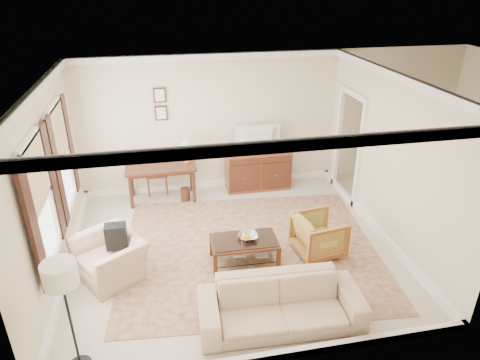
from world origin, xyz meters
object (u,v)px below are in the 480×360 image
object	(u,v)px
writing_desk	(161,170)
tv	(259,131)
sideboard	(258,170)
sofa	(281,298)
striped_armchair	(319,233)
coffee_table	(244,245)
club_armchair	(109,251)

from	to	relation	value
writing_desk	tv	bearing A→B (deg)	3.77
sideboard	sofa	size ratio (longest dim) A/B	0.64
tv	striped_armchair	xyz separation A→B (m)	(0.42, -2.60, -0.94)
tv	coffee_table	distance (m)	2.94
sideboard	sofa	world-z (taller)	sideboard
sideboard	writing_desk	bearing A→B (deg)	-175.69
club_armchair	sofa	bearing A→B (deg)	24.43
coffee_table	writing_desk	bearing A→B (deg)	116.02
striped_armchair	writing_desk	bearing A→B (deg)	37.38
sideboard	tv	world-z (taller)	tv
writing_desk	tv	distance (m)	2.19
striped_armchair	sofa	distance (m)	1.81
coffee_table	sofa	distance (m)	1.44
coffee_table	striped_armchair	bearing A→B (deg)	1.51
striped_armchair	sofa	world-z (taller)	sofa
sideboard	sofa	distance (m)	4.13
writing_desk	club_armchair	xyz separation A→B (m)	(-0.89, -2.40, -0.22)
tv	sideboard	bearing A→B (deg)	-90.00
writing_desk	club_armchair	distance (m)	2.57
sideboard	striped_armchair	bearing A→B (deg)	-80.81
coffee_table	sofa	bearing A→B (deg)	-81.91
writing_desk	striped_armchair	bearing A→B (deg)	-44.55
writing_desk	tv	size ratio (longest dim) A/B	1.51
tv	sofa	size ratio (longest dim) A/B	0.43
writing_desk	club_armchair	size ratio (longest dim) A/B	1.39
sideboard	sofa	bearing A→B (deg)	-99.18
sofa	coffee_table	bearing A→B (deg)	100.90
writing_desk	sofa	world-z (taller)	sofa
coffee_table	striped_armchair	xyz separation A→B (m)	(1.28, 0.03, 0.04)
writing_desk	coffee_table	distance (m)	2.80
club_armchair	coffee_table	bearing A→B (deg)	55.09
sideboard	striped_armchair	xyz separation A→B (m)	(0.42, -2.62, -0.04)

